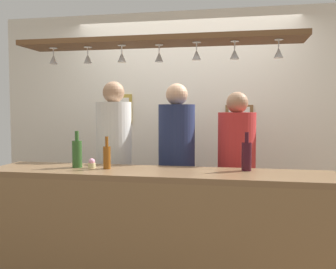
# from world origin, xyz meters

# --- Properties ---
(back_wall) EXTENTS (4.40, 0.06, 2.60)m
(back_wall) POSITION_xyz_m (0.00, 1.10, 1.30)
(back_wall) COLOR silver
(back_wall) RESTS_ON ground_plane
(bar_counter) EXTENTS (2.70, 0.55, 1.02)m
(bar_counter) POSITION_xyz_m (0.00, -0.50, 0.69)
(bar_counter) COLOR brown
(bar_counter) RESTS_ON ground_plane
(overhead_glass_rack) EXTENTS (2.20, 0.36, 0.04)m
(overhead_glass_rack) POSITION_xyz_m (0.00, -0.30, 2.02)
(overhead_glass_rack) COLOR brown
(hanging_wineglass_far_left) EXTENTS (0.07, 0.07, 0.13)m
(hanging_wineglass_far_left) POSITION_xyz_m (-0.87, -0.31, 1.91)
(hanging_wineglass_far_left) COLOR silver
(hanging_wineglass_far_left) RESTS_ON overhead_glass_rack
(hanging_wineglass_left) EXTENTS (0.07, 0.07, 0.13)m
(hanging_wineglass_left) POSITION_xyz_m (-0.58, -0.30, 1.91)
(hanging_wineglass_left) COLOR silver
(hanging_wineglass_left) RESTS_ON overhead_glass_rack
(hanging_wineglass_center_left) EXTENTS (0.07, 0.07, 0.13)m
(hanging_wineglass_center_left) POSITION_xyz_m (-0.29, -0.32, 1.91)
(hanging_wineglass_center_left) COLOR silver
(hanging_wineglass_center_left) RESTS_ON overhead_glass_rack
(hanging_wineglass_center) EXTENTS (0.07, 0.07, 0.13)m
(hanging_wineglass_center) POSITION_xyz_m (0.01, -0.29, 1.91)
(hanging_wineglass_center) COLOR silver
(hanging_wineglass_center) RESTS_ON overhead_glass_rack
(hanging_wineglass_center_right) EXTENTS (0.07, 0.07, 0.13)m
(hanging_wineglass_center_right) POSITION_xyz_m (0.31, -0.34, 1.91)
(hanging_wineglass_center_right) COLOR silver
(hanging_wineglass_center_right) RESTS_ON overhead_glass_rack
(hanging_wineglass_right) EXTENTS (0.07, 0.07, 0.13)m
(hanging_wineglass_right) POSITION_xyz_m (0.59, -0.33, 1.91)
(hanging_wineglass_right) COLOR silver
(hanging_wineglass_right) RESTS_ON overhead_glass_rack
(hanging_wineglass_far_right) EXTENTS (0.07, 0.07, 0.13)m
(hanging_wineglass_far_right) POSITION_xyz_m (0.90, -0.34, 1.91)
(hanging_wineglass_far_right) COLOR silver
(hanging_wineglass_far_right) RESTS_ON overhead_glass_rack
(person_left_white_patterned_shirt) EXTENTS (0.34, 0.34, 1.76)m
(person_left_white_patterned_shirt) POSITION_xyz_m (-0.57, 0.28, 1.07)
(person_left_white_patterned_shirt) COLOR #2D334C
(person_left_white_patterned_shirt) RESTS_ON ground_plane
(person_middle_navy_shirt) EXTENTS (0.34, 0.34, 1.74)m
(person_middle_navy_shirt) POSITION_xyz_m (0.05, 0.28, 1.05)
(person_middle_navy_shirt) COLOR #2D334C
(person_middle_navy_shirt) RESTS_ON ground_plane
(person_right_red_shirt) EXTENTS (0.34, 0.34, 1.65)m
(person_right_red_shirt) POSITION_xyz_m (0.60, 0.28, 1.00)
(person_right_red_shirt) COLOR #2D334C
(person_right_red_shirt) RESTS_ON ground_plane
(bottle_champagne_green) EXTENTS (0.08, 0.08, 0.30)m
(bottle_champagne_green) POSITION_xyz_m (-0.68, -0.31, 1.14)
(bottle_champagne_green) COLOR #2D5623
(bottle_champagne_green) RESTS_ON bar_counter
(bottle_wine_dark_red) EXTENTS (0.08, 0.08, 0.30)m
(bottle_wine_dark_red) POSITION_xyz_m (0.68, -0.22, 1.14)
(bottle_wine_dark_red) COLOR #380F19
(bottle_wine_dark_red) RESTS_ON bar_counter
(bottle_beer_amber_tall) EXTENTS (0.06, 0.06, 0.26)m
(bottle_beer_amber_tall) POSITION_xyz_m (-0.41, -0.33, 1.12)
(bottle_beer_amber_tall) COLOR brown
(bottle_beer_amber_tall) RESTS_ON bar_counter
(cupcake) EXTENTS (0.06, 0.06, 0.08)m
(cupcake) POSITION_xyz_m (-0.55, -0.31, 1.06)
(cupcake) COLOR beige
(cupcake) RESTS_ON bar_counter
(picture_frame_lower_pair) EXTENTS (0.30, 0.02, 0.18)m
(picture_frame_lower_pair) POSITION_xyz_m (0.61, 1.06, 1.46)
(picture_frame_lower_pair) COLOR brown
(picture_frame_lower_pair) RESTS_ON back_wall
(picture_frame_caricature) EXTENTS (0.26, 0.02, 0.34)m
(picture_frame_caricature) POSITION_xyz_m (-0.75, 1.06, 1.50)
(picture_frame_caricature) COLOR #B29338
(picture_frame_caricature) RESTS_ON back_wall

